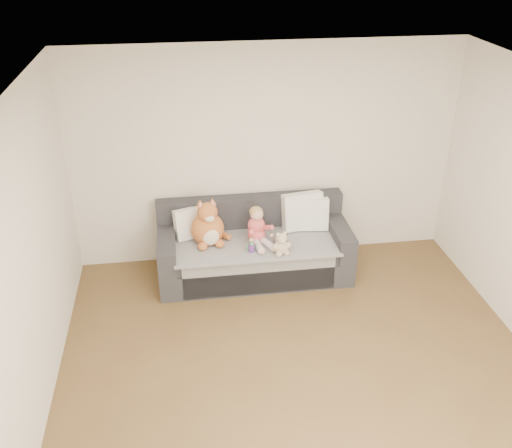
# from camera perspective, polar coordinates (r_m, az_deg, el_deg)

# --- Properties ---
(room_shell) EXTENTS (5.00, 5.00, 5.00)m
(room_shell) POSITION_cam_1_polar(r_m,az_deg,el_deg) (4.82, 4.88, -2.17)
(room_shell) COLOR brown
(room_shell) RESTS_ON ground
(sofa) EXTENTS (2.20, 0.94, 0.85)m
(sofa) POSITION_cam_1_polar(r_m,az_deg,el_deg) (6.68, -0.23, -2.56)
(sofa) COLOR #2B2B30
(sofa) RESTS_ON ground
(cushion_left) EXTENTS (0.42, 0.29, 0.37)m
(cushion_left) POSITION_cam_1_polar(r_m,az_deg,el_deg) (6.57, -6.50, 0.10)
(cushion_left) COLOR silver
(cushion_left) RESTS_ON sofa
(cushion_right_back) EXTENTS (0.51, 0.29, 0.45)m
(cushion_right_back) POSITION_cam_1_polar(r_m,az_deg,el_deg) (6.73, 4.67, 1.30)
(cushion_right_back) COLOR silver
(cushion_right_back) RESTS_ON sofa
(cushion_right_front) EXTENTS (0.44, 0.23, 0.40)m
(cushion_right_front) POSITION_cam_1_polar(r_m,az_deg,el_deg) (6.73, 5.45, 1.00)
(cushion_right_front) COLOR silver
(cushion_right_front) RESTS_ON sofa
(toddler) EXTENTS (0.30, 0.44, 0.43)m
(toddler) POSITION_cam_1_polar(r_m,az_deg,el_deg) (6.42, 0.17, -0.39)
(toddler) COLOR #D14951
(toddler) RESTS_ON sofa
(plush_cat) EXTENTS (0.46, 0.42, 0.57)m
(plush_cat) POSITION_cam_1_polar(r_m,az_deg,el_deg) (6.41, -4.81, -0.27)
(plush_cat) COLOR #BB5229
(plush_cat) RESTS_ON sofa
(teddy_bear) EXTENTS (0.22, 0.17, 0.28)m
(teddy_bear) POSITION_cam_1_polar(r_m,az_deg,el_deg) (6.23, 2.56, -2.13)
(teddy_bear) COLOR tan
(teddy_bear) RESTS_ON sofa
(plush_cow) EXTENTS (0.16, 0.24, 0.19)m
(plush_cow) POSITION_cam_1_polar(r_m,az_deg,el_deg) (6.41, 2.55, -1.52)
(plush_cow) COLOR white
(plush_cow) RESTS_ON sofa
(sippy_cup) EXTENTS (0.12, 0.08, 0.13)m
(sippy_cup) POSITION_cam_1_polar(r_m,az_deg,el_deg) (6.29, -0.44, -2.24)
(sippy_cup) COLOR #67348E
(sippy_cup) RESTS_ON sofa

